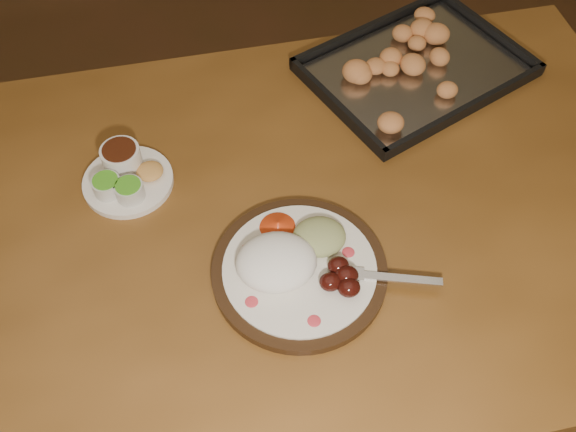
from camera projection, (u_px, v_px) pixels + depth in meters
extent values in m
plane|color=#57301E|center=(181.00, 325.00, 1.82)|extent=(4.00, 4.00, 0.00)
cube|color=brown|center=(273.00, 223.00, 1.14)|extent=(1.58, 1.05, 0.04)
cylinder|color=#4E2517|center=(493.00, 147.00, 1.74)|extent=(0.07, 0.07, 0.71)
cylinder|color=black|center=(299.00, 272.00, 1.04)|extent=(0.29, 0.29, 0.02)
cylinder|color=white|center=(300.00, 268.00, 1.04)|extent=(0.25, 0.25, 0.01)
ellipsoid|color=#D1323E|center=(252.00, 302.00, 1.00)|extent=(0.02, 0.02, 0.00)
ellipsoid|color=#D1323E|center=(314.00, 321.00, 0.98)|extent=(0.02, 0.02, 0.00)
ellipsoid|color=#D1323E|center=(348.00, 252.00, 1.05)|extent=(0.02, 0.02, 0.00)
ellipsoid|color=#D1323E|center=(248.00, 249.00, 1.05)|extent=(0.02, 0.02, 0.00)
ellipsoid|color=white|center=(276.00, 262.00, 1.02)|extent=(0.16, 0.14, 0.06)
ellipsoid|color=#401009|center=(330.00, 282.00, 1.00)|extent=(0.04, 0.03, 0.03)
ellipsoid|color=#401009|center=(346.00, 275.00, 1.01)|extent=(0.04, 0.03, 0.03)
ellipsoid|color=#401009|center=(338.00, 265.00, 1.02)|extent=(0.04, 0.03, 0.03)
ellipsoid|color=#401009|center=(349.00, 288.00, 0.99)|extent=(0.04, 0.03, 0.03)
ellipsoid|color=tan|center=(319.00, 237.00, 1.06)|extent=(0.11, 0.10, 0.04)
cone|color=red|center=(278.00, 225.00, 1.07)|extent=(0.07, 0.07, 0.03)
cube|color=silver|center=(399.00, 278.00, 1.02)|extent=(0.14, 0.04, 0.00)
cube|color=silver|center=(353.00, 273.00, 1.02)|extent=(0.04, 0.03, 0.00)
cylinder|color=silver|center=(337.00, 277.00, 1.02)|extent=(0.03, 0.01, 0.00)
cylinder|color=silver|center=(337.00, 274.00, 1.02)|extent=(0.03, 0.01, 0.00)
cylinder|color=silver|center=(337.00, 270.00, 1.03)|extent=(0.03, 0.01, 0.00)
cylinder|color=silver|center=(338.00, 267.00, 1.03)|extent=(0.03, 0.01, 0.00)
cylinder|color=white|center=(128.00, 182.00, 1.16)|extent=(0.16, 0.16, 0.01)
cylinder|color=beige|center=(107.00, 186.00, 1.12)|extent=(0.05, 0.05, 0.03)
cylinder|color=#49A420|center=(105.00, 180.00, 1.11)|extent=(0.04, 0.04, 0.00)
cylinder|color=beige|center=(130.00, 191.00, 1.12)|extent=(0.05, 0.05, 0.03)
cylinder|color=#49A420|center=(128.00, 185.00, 1.11)|extent=(0.04, 0.04, 0.00)
cylinder|color=white|center=(121.00, 157.00, 1.16)|extent=(0.07, 0.07, 0.04)
cylinder|color=#38160A|center=(119.00, 150.00, 1.14)|extent=(0.06, 0.06, 0.00)
ellipsoid|color=#DC9C4D|center=(150.00, 171.00, 1.15)|extent=(0.05, 0.05, 0.02)
cube|color=black|center=(416.00, 71.00, 1.33)|extent=(0.52, 0.47, 0.01)
cube|color=black|center=(371.00, 27.00, 1.39)|extent=(0.38, 0.21, 0.02)
cube|color=black|center=(468.00, 109.00, 1.25)|extent=(0.38, 0.21, 0.02)
cube|color=black|center=(489.00, 30.00, 1.39)|extent=(0.15, 0.28, 0.02)
cube|color=black|center=(337.00, 105.00, 1.25)|extent=(0.15, 0.28, 0.02)
cube|color=silver|center=(416.00, 69.00, 1.33)|extent=(0.48, 0.43, 0.00)
ellipsoid|color=#DE884D|center=(437.00, 52.00, 1.33)|extent=(0.05, 0.04, 0.03)
ellipsoid|color=#DE884D|center=(445.00, 36.00, 1.36)|extent=(0.06, 0.06, 0.03)
ellipsoid|color=#DE884D|center=(411.00, 35.00, 1.36)|extent=(0.06, 0.06, 0.03)
ellipsoid|color=#DE884D|center=(412.00, 43.00, 1.35)|extent=(0.05, 0.06, 0.03)
ellipsoid|color=#DE884D|center=(386.00, 45.00, 1.34)|extent=(0.05, 0.06, 0.03)
ellipsoid|color=#DE884D|center=(396.00, 60.00, 1.32)|extent=(0.06, 0.06, 0.03)
ellipsoid|color=#DE884D|center=(370.00, 73.00, 1.29)|extent=(0.06, 0.06, 0.03)
ellipsoid|color=#DE884D|center=(390.00, 75.00, 1.29)|extent=(0.05, 0.04, 0.03)
ellipsoid|color=#DE884D|center=(379.00, 91.00, 1.26)|extent=(0.06, 0.06, 0.03)
ellipsoid|color=#DE884D|center=(416.00, 90.00, 1.26)|extent=(0.06, 0.06, 0.03)
ellipsoid|color=#DE884D|center=(425.00, 74.00, 1.29)|extent=(0.05, 0.06, 0.03)
ellipsoid|color=#DE884D|center=(448.00, 75.00, 1.29)|extent=(0.05, 0.06, 0.03)
ellipsoid|color=#DE884D|center=(459.00, 74.00, 1.29)|extent=(0.06, 0.06, 0.03)
ellipsoid|color=#DE884D|center=(468.00, 46.00, 1.34)|extent=(0.06, 0.06, 0.03)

